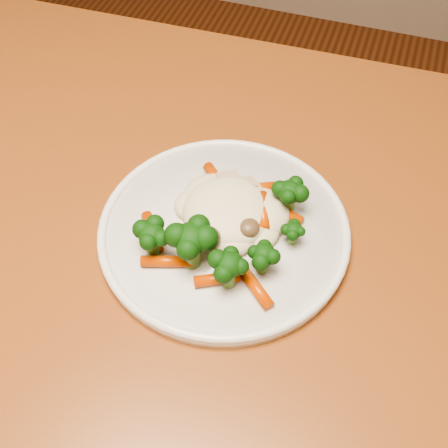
% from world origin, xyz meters
% --- Properties ---
extents(dining_table, '(1.20, 0.82, 0.75)m').
position_xyz_m(dining_table, '(-0.24, -0.20, 0.65)').
color(dining_table, '#965022').
rests_on(dining_table, ground).
extents(plate, '(0.27, 0.27, 0.01)m').
position_xyz_m(plate, '(-0.20, -0.17, 0.76)').
color(plate, white).
rests_on(plate, dining_table).
extents(meal, '(0.18, 0.16, 0.05)m').
position_xyz_m(meal, '(-0.20, -0.18, 0.78)').
color(meal, beige).
rests_on(meal, plate).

